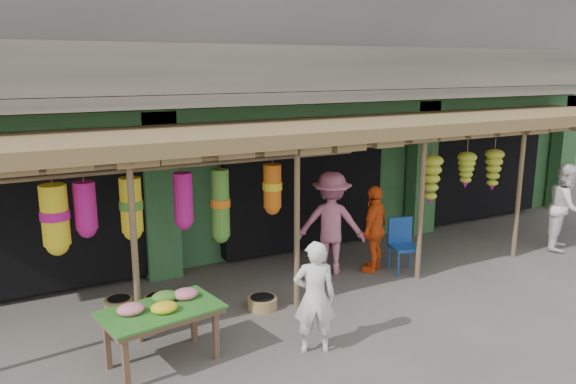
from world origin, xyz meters
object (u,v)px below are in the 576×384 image
flower_table (161,311)px  blue_chair (403,242)px  person_front (315,297)px  person_right (566,207)px  person_vendor (375,229)px  person_shopper (331,223)px

flower_table → blue_chair: 5.03m
flower_table → person_front: size_ratio=1.03×
flower_table → blue_chair: bearing=4.6°
flower_table → person_right: person_right is taller
person_vendor → blue_chair: bearing=122.5°
person_front → person_vendor: size_ratio=0.95×
person_right → person_front: bearing=159.7°
person_right → person_shopper: bearing=136.6°
person_front → person_shopper: person_shopper is taller
flower_table → person_shopper: bearing=16.1°
person_front → person_shopper: 2.98m
flower_table → blue_chair: size_ratio=1.60×
flower_table → blue_chair: (4.89, 1.18, -0.16)m
flower_table → person_right: size_ratio=0.88×
person_right → person_vendor: person_right is taller
blue_chair → person_front: person_front is taller
person_front → person_shopper: (1.78, 2.38, 0.18)m
person_right → person_vendor: size_ratio=1.11×
flower_table → person_shopper: person_shopper is taller
flower_table → person_right: (8.66, 0.57, 0.19)m
person_right → person_vendor: bearing=138.3°
person_front → person_shopper: size_ratio=0.81×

